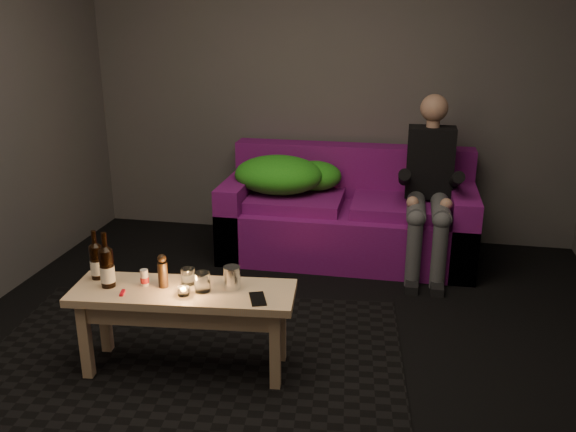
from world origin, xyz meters
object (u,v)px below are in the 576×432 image
person (429,182)px  steel_cup (232,278)px  coffee_table (184,304)px  beer_bottle_a (96,261)px  beer_bottle_b (107,267)px  sofa (348,218)px

person → steel_cup: (-1.03, -1.61, -0.13)m
person → coffee_table: size_ratio=1.07×
person → steel_cup: bearing=-122.5°
person → steel_cup: person is taller
beer_bottle_a → beer_bottle_b: beer_bottle_b is taller
sofa → beer_bottle_b: sofa is taller
person → beer_bottle_a: 2.41m
sofa → steel_cup: 1.83m
beer_bottle_b → steel_cup: (0.64, 0.10, -0.05)m
beer_bottle_a → steel_cup: (0.74, 0.02, -0.04)m
beer_bottle_a → beer_bottle_b: (0.10, -0.08, 0.01)m
beer_bottle_a → steel_cup: 0.74m
beer_bottle_b → steel_cup: size_ratio=2.49×
sofa → coffee_table: size_ratio=1.60×
person → steel_cup: 1.91m
beer_bottle_a → sofa: bearing=56.7°
sofa → person: 0.72m
coffee_table → steel_cup: (0.25, 0.06, 0.14)m
sofa → beer_bottle_a: size_ratio=7.01×
coffee_table → beer_bottle_a: (-0.50, 0.04, 0.18)m
person → beer_bottle_a: size_ratio=4.68×
sofa → beer_bottle_a: sofa is taller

